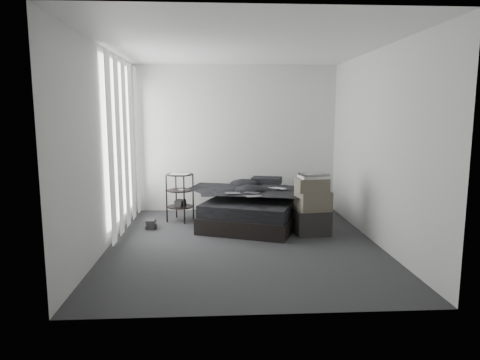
{
  "coord_description": "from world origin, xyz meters",
  "views": [
    {
      "loc": [
        -0.37,
        -5.61,
        1.74
      ],
      "look_at": [
        0.0,
        0.8,
        0.75
      ],
      "focal_mm": 32.0,
      "sensor_mm": 36.0,
      "label": 1
    }
  ],
  "objects": [
    {
      "name": "wall_back",
      "position": [
        0.0,
        2.1,
        1.3
      ],
      "size": [
        3.6,
        0.01,
        2.6
      ],
      "primitive_type": "cube",
      "color": "silver",
      "rests_on": "ground"
    },
    {
      "name": "window_left",
      "position": [
        -1.78,
        0.9,
        1.35
      ],
      "size": [
        0.02,
        2.0,
        2.3
      ],
      "primitive_type": "cube",
      "color": "white",
      "rests_on": "wall_left"
    },
    {
      "name": "art_book_snake",
      "position": [
        1.04,
        0.39,
        0.88
      ],
      "size": [
        0.42,
        0.36,
        0.03
      ],
      "primitive_type": "cube",
      "rotation": [
        0.0,
        0.0,
        0.22
      ],
      "color": "silver",
      "rests_on": "art_book_white"
    },
    {
      "name": "comic_a",
      "position": [
        -0.12,
        0.66,
        0.64
      ],
      "size": [
        0.23,
        0.15,
        0.01
      ],
      "primitive_type": "cube",
      "rotation": [
        0.0,
        0.0,
        0.01
      ],
      "color": "black",
      "rests_on": "duvet"
    },
    {
      "name": "laptop",
      "position": [
        0.57,
        0.94,
        0.65
      ],
      "size": [
        0.33,
        0.32,
        0.02
      ],
      "primitive_type": "imported",
      "rotation": [
        0.0,
        0.0,
        -0.68
      ],
      "color": "silver",
      "rests_on": "duvet"
    },
    {
      "name": "box_mid",
      "position": [
        1.04,
        0.39,
        0.5
      ],
      "size": [
        0.52,
        0.44,
        0.28
      ],
      "primitive_type": "cube",
      "rotation": [
        0.0,
        0.0,
        0.18
      ],
      "color": "#595346",
      "rests_on": "box_lower"
    },
    {
      "name": "comic_b",
      "position": [
        0.17,
        0.68,
        0.64
      ],
      "size": [
        0.27,
        0.24,
        0.01
      ],
      "primitive_type": "cube",
      "rotation": [
        0.0,
        0.0,
        -0.58
      ],
      "color": "black",
      "rests_on": "duvet"
    },
    {
      "name": "floor",
      "position": [
        0.0,
        0.0,
        0.0
      ],
      "size": [
        3.6,
        4.2,
        0.01
      ],
      "primitive_type": "cube",
      "color": "#2E2E30",
      "rests_on": "ground"
    },
    {
      "name": "ceiling",
      "position": [
        0.0,
        0.0,
        2.6
      ],
      "size": [
        3.6,
        4.2,
        0.01
      ],
      "primitive_type": "cube",
      "color": "white",
      "rests_on": "ground"
    },
    {
      "name": "floor_books",
      "position": [
        -1.37,
        0.84,
        0.07
      ],
      "size": [
        0.14,
        0.19,
        0.13
      ],
      "primitive_type": "cube",
      "rotation": [
        0.0,
        0.0,
        -0.02
      ],
      "color": "black",
      "rests_on": "floor"
    },
    {
      "name": "comic_c",
      "position": [
        0.18,
        0.4,
        0.65
      ],
      "size": [
        0.25,
        0.2,
        0.01
      ],
      "primitive_type": "cube",
      "rotation": [
        0.0,
        0.0,
        0.24
      ],
      "color": "black",
      "rests_on": "duvet"
    },
    {
      "name": "box_upper",
      "position": [
        1.02,
        0.4,
        0.73
      ],
      "size": [
        0.46,
        0.38,
        0.19
      ],
      "primitive_type": "cube",
      "rotation": [
        0.0,
        0.0,
        0.06
      ],
      "color": "#595346",
      "rests_on": "box_mid"
    },
    {
      "name": "box_lower",
      "position": [
        1.03,
        0.4,
        0.18
      ],
      "size": [
        0.53,
        0.44,
        0.36
      ],
      "primitive_type": "cube",
      "rotation": [
        0.0,
        0.0,
        0.11
      ],
      "color": "black",
      "rests_on": "floor"
    },
    {
      "name": "art_book_white",
      "position": [
        1.03,
        0.4,
        0.85
      ],
      "size": [
        0.4,
        0.34,
        0.04
      ],
      "primitive_type": "cube",
      "rotation": [
        0.0,
        0.0,
        0.11
      ],
      "color": "silver",
      "rests_on": "box_upper"
    },
    {
      "name": "bed",
      "position": [
        0.25,
        1.02,
        0.12
      ],
      "size": [
        1.89,
        2.13,
        0.24
      ],
      "primitive_type": "cube",
      "rotation": [
        0.0,
        0.0,
        -0.37
      ],
      "color": "black",
      "rests_on": "floor"
    },
    {
      "name": "side_stand",
      "position": [
        -0.96,
        1.31,
        0.39
      ],
      "size": [
        0.55,
        0.55,
        0.77
      ],
      "primitive_type": "cylinder",
      "rotation": [
        0.0,
        0.0,
        -0.41
      ],
      "color": "black",
      "rests_on": "floor"
    },
    {
      "name": "wall_left",
      "position": [
        -1.8,
        0.0,
        1.3
      ],
      "size": [
        0.01,
        4.2,
        2.6
      ],
      "primitive_type": "cube",
      "color": "silver",
      "rests_on": "ground"
    },
    {
      "name": "papers",
      "position": [
        -0.95,
        1.3,
        0.78
      ],
      "size": [
        0.34,
        0.28,
        0.02
      ],
      "primitive_type": "cube",
      "rotation": [
        0.0,
        0.0,
        -0.24
      ],
      "color": "white",
      "rests_on": "side_stand"
    },
    {
      "name": "wall_right",
      "position": [
        1.8,
        0.0,
        1.3
      ],
      "size": [
        0.01,
        4.2,
        2.6
      ],
      "primitive_type": "cube",
      "color": "silver",
      "rests_on": "ground"
    },
    {
      "name": "pillow_upper",
      "position": [
        0.51,
        1.64,
        0.61
      ],
      "size": [
        0.57,
        0.46,
        0.11
      ],
      "primitive_type": "cube",
      "rotation": [
        0.0,
        0.0,
        -0.26
      ],
      "color": "black",
      "rests_on": "pillow_lower"
    },
    {
      "name": "duvet",
      "position": [
        0.24,
        0.98,
        0.53
      ],
      "size": [
        1.76,
        1.88,
        0.21
      ],
      "primitive_type": "imported",
      "rotation": [
        0.0,
        0.0,
        -0.37
      ],
      "color": "black",
      "rests_on": "mattress"
    },
    {
      "name": "pillow_lower",
      "position": [
        0.46,
        1.68,
        0.49
      ],
      "size": [
        0.63,
        0.53,
        0.12
      ],
      "primitive_type": "cube",
      "rotation": [
        0.0,
        0.0,
        -0.37
      ],
      "color": "black",
      "rests_on": "mattress"
    },
    {
      "name": "wall_front",
      "position": [
        0.0,
        -2.1,
        1.3
      ],
      "size": [
        3.6,
        0.01,
        2.6
      ],
      "primitive_type": "cube",
      "color": "silver",
      "rests_on": "ground"
    },
    {
      "name": "curtain_left",
      "position": [
        -1.73,
        0.9,
        1.28
      ],
      "size": [
        0.06,
        2.12,
        2.48
      ],
      "primitive_type": "cube",
      "color": "white",
      "rests_on": "wall_left"
    },
    {
      "name": "mattress",
      "position": [
        0.25,
        1.02,
        0.34
      ],
      "size": [
        1.82,
        2.07,
        0.19
      ],
      "primitive_type": "cube",
      "rotation": [
        0.0,
        0.0,
        -0.37
      ],
      "color": "black",
      "rests_on": "bed"
    }
  ]
}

